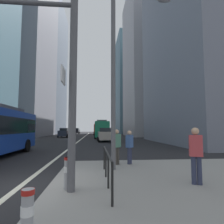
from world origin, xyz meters
The scene contains 20 objects.
ground_plane centered at (0.00, 20.00, 0.00)m, with size 160.00×160.00×0.00m, color black.
median_island centered at (5.50, -1.00, 0.07)m, with size 9.00×10.00×0.15m, color gray.
lane_centre_line centered at (0.00, 30.00, 0.01)m, with size 0.20×80.00×0.01m, color beige.
office_tower_left_mid centered at (-16.00, 41.37, 26.97)m, with size 13.14×19.92×53.94m, color gray.
office_tower_left_far centered at (-16.00, 67.27, 25.19)m, with size 10.94×25.14×50.38m, color slate.
office_tower_right_mid centered at (17.00, 40.62, 18.81)m, with size 12.89×16.84×37.63m, color #9E9EA3.
office_tower_right_far centered at (17.00, 63.40, 18.00)m, with size 13.16×17.59×35.99m, color slate.
city_bus_red_receding centered at (3.59, 31.13, 1.84)m, with size 2.70×11.56×3.40m.
city_bus_red_distant centered at (3.30, 49.75, 1.84)m, with size 2.71×11.66×3.40m.
car_oncoming_mid centered at (-4.10, 34.36, 0.99)m, with size 2.18×4.54×1.94m.
car_receding_near centered at (3.76, 20.69, 0.99)m, with size 2.15×4.30×1.94m.
car_receding_far centered at (3.71, 44.71, 0.99)m, with size 2.19×4.47×1.94m.
car_oncoming_far centered at (-3.99, 59.36, 0.99)m, with size 2.16×4.31×1.94m.
street_lamp_post centered at (3.19, 1.77, 5.28)m, with size 5.50×0.32×8.00m.
bollard_left centered at (1.41, -3.33, 0.61)m, with size 0.20×0.20×0.82m.
bollard_right centered at (1.62, -0.75, 0.65)m, with size 0.20×0.20×0.90m.
pedestrian_railing centered at (2.80, -0.11, 0.86)m, with size 0.06×3.90×0.98m.
pedestrian_waiting centered at (5.56, -0.62, 1.13)m, with size 0.44×0.36×1.76m.
pedestrian_walking centered at (4.09, 2.90, 1.04)m, with size 0.42×0.45×1.62m.
pedestrian_far centered at (3.45, 2.81, 1.08)m, with size 0.44×0.43×1.68m.
Camera 1 is at (2.41, -6.37, 1.88)m, focal length 30.32 mm.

